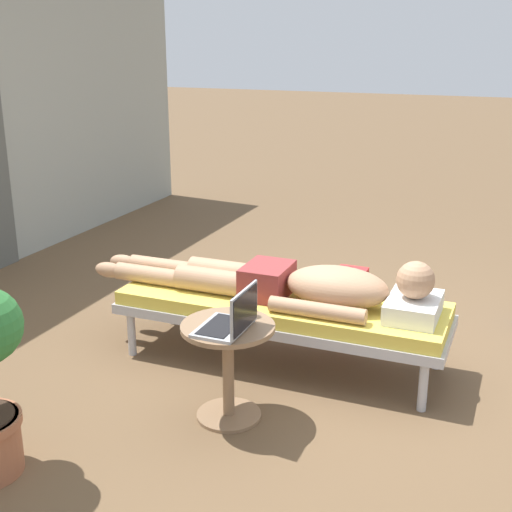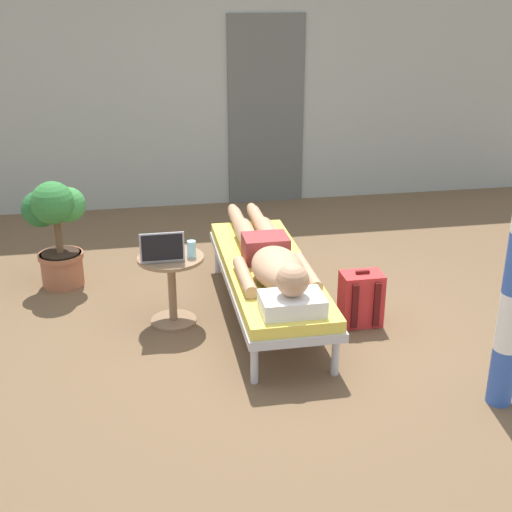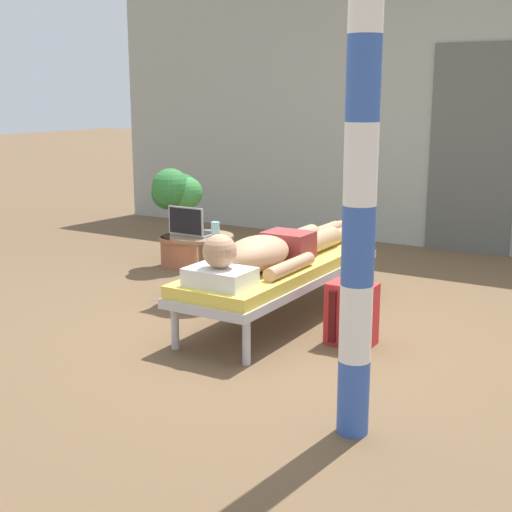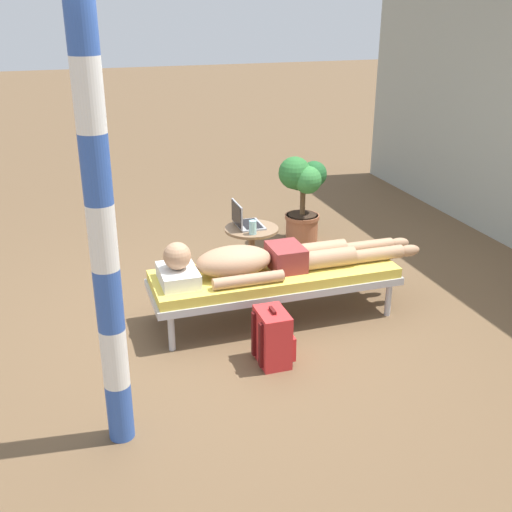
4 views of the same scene
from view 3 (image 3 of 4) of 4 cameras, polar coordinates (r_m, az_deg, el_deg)
The scene contains 11 objects.
ground_plane at distance 4.96m, azimuth 1.30°, elevation -5.58°, with size 40.00×40.00×0.00m, color brown.
house_wall_back at distance 7.62m, azimuth 13.19°, elevation 10.91°, with size 7.60×0.20×2.70m, color #999E93.
house_door_panel at distance 7.38m, azimuth 16.83°, elevation 8.07°, with size 0.84×0.03×2.04m, color #545651.
lounge_chair at distance 5.05m, azimuth 2.05°, elevation -1.18°, with size 0.63×1.99×0.42m.
person_reclining at distance 4.93m, azimuth 1.52°, elevation 0.51°, with size 0.53×2.17×0.32m.
side_table at distance 5.44m, azimuth -4.31°, elevation -0.06°, with size 0.48×0.48×0.52m.
laptop at distance 5.39m, azimuth -5.19°, elevation 2.25°, with size 0.31×0.24×0.23m.
drink_glass at distance 5.28m, azimuth -3.25°, elevation 2.08°, with size 0.06×0.06×0.12m, color #99D8E5.
backpack at distance 4.61m, azimuth 7.65°, elevation -4.62°, with size 0.30×0.26×0.42m.
potted_plant at distance 6.56m, azimuth -6.34°, elevation 3.98°, with size 0.51×0.54×0.91m.
porch_post at distance 3.17m, azimuth 8.35°, elevation 7.26°, with size 0.15×0.15×2.54m.
Camera 3 is at (2.34, -4.09, 1.58)m, focal length 50.20 mm.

